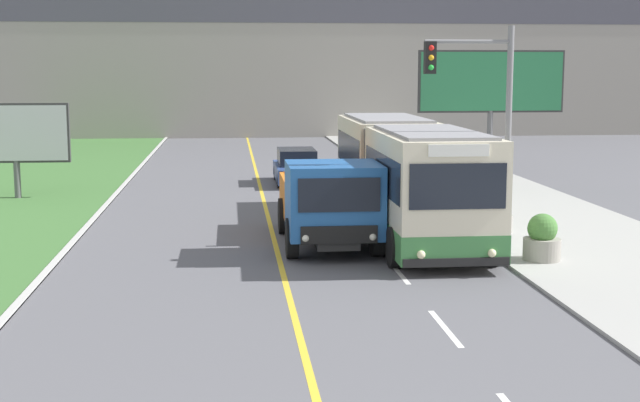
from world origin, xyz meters
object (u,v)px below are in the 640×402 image
Objects in this scene: planter_round_second at (496,215)px; planter_round_third at (461,196)px; dump_truck at (330,205)px; planter_round_far at (434,181)px; billboard_large at (491,85)px; car_distant at (297,167)px; planter_round_near at (542,239)px; traffic_light_mast at (484,111)px; city_bus at (406,176)px; billboard_small at (15,135)px.

planter_round_third reaches higher than planter_round_second.
dump_truck is 5.26× the size of planter_round_far.
dump_truck is 15.80m from billboard_large.
planter_round_second is (4.91, -12.15, -0.10)m from car_distant.
dump_truck reaches higher than planter_round_near.
car_distant is at bearing 107.00° from planter_round_near.
traffic_light_mast is 5.07× the size of planter_round_far.
traffic_light_mast is at bearing -100.61° from planter_round_third.
car_distant reaches higher than planter_round_near.
billboard_large is at bearing 78.33° from planter_round_near.
traffic_light_mast is at bearing -107.23° from billboard_large.
city_bus reaches higher than planter_round_near.
planter_round_near is at bearing -61.82° from city_bus.
billboard_large is 5.35× the size of planter_round_third.
planter_round_third is (1.27, 6.78, -3.15)m from traffic_light_mast.
planter_round_near is (2.52, -4.71, -1.04)m from city_bus.
traffic_light_mast is at bearing -71.44° from city_bus.
dump_truck is at bearing -132.05° from planter_round_third.
city_bus is 4.11m from planter_round_third.
traffic_light_mast is at bearing -17.44° from dump_truck.
planter_round_near is 11.67m from planter_round_far.
traffic_light_mast is 5.13× the size of planter_round_second.
dump_truck is (-2.53, -2.52, -0.42)m from city_bus.
planter_round_far is at bearing -3.87° from billboard_small.
city_bus is at bearing -118.13° from billboard_large.
billboard_large reaches higher than city_bus.
planter_round_far is (1.24, 10.67, -3.14)m from traffic_light_mast.
dump_truck is at bearing -117.84° from planter_round_far.
traffic_light_mast is at bearing -39.35° from billboard_small.
billboard_large is 6.04m from planter_round_far.
planter_round_far is at bearing -41.95° from car_distant.
planter_round_far is at bearing 90.33° from planter_round_second.
billboard_large is (8.23, 13.17, 2.91)m from dump_truck.
planter_round_far is at bearing -131.10° from billboard_large.
planter_round_second is at bearing -89.67° from planter_round_far.
dump_truck is 5.28× the size of planter_round_third.
dump_truck is at bearing 156.56° from planter_round_near.
billboard_small reaches higher than planter_round_third.
city_bus is 2.86m from planter_round_second.
planter_round_near reaches higher than planter_round_far.
traffic_light_mast reaches higher than billboard_large.
billboard_small is (-18.75, -2.64, -1.76)m from billboard_large.
planter_round_far is (4.86, -4.37, -0.09)m from car_distant.
car_distant is 9.60m from planter_round_third.
city_bus is at bearing 108.56° from traffic_light_mast.
city_bus is 2.02× the size of dump_truck.
dump_truck is 1.04× the size of traffic_light_mast.
city_bus is 1.99× the size of billboard_large.
billboard_large is 19.01m from billboard_small.
planter_round_near is (-3.17, -15.36, -3.53)m from billboard_large.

